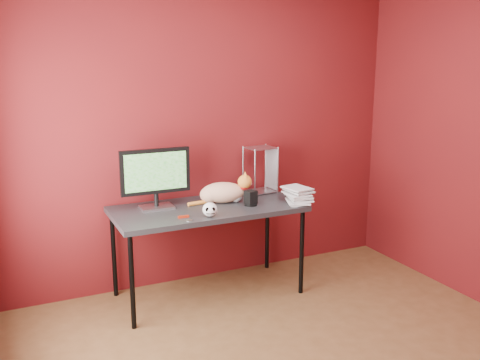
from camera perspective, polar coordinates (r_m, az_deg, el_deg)
name	(u,v)px	position (r m, az deg, el deg)	size (l,w,h in m)	color
room	(323,144)	(2.98, 8.87, 3.84)	(3.52, 3.52, 2.61)	brown
desk	(208,213)	(4.27, -3.47, -3.49)	(1.50, 0.70, 0.75)	black
monitor	(155,175)	(4.18, -9.00, 0.48)	(0.55, 0.18, 0.47)	#ABABAF
cat	(223,192)	(4.35, -1.78, -1.30)	(0.53, 0.29, 0.25)	#CA642A
skull_mug	(210,209)	(3.97, -3.23, -3.16)	(0.11, 0.12, 0.11)	white
speaker	(251,199)	(4.27, 1.15, -1.99)	(0.10, 0.10, 0.12)	black
book_stack	(290,118)	(4.23, 5.32, 6.65)	(0.24, 0.28, 1.39)	beige
wire_rack	(260,170)	(4.64, 2.19, 1.11)	(0.25, 0.22, 0.41)	#ABABAF
pocket_knife	(184,217)	(3.98, -6.05, -3.91)	(0.08, 0.02, 0.02)	#9D200C
black_gadget	(208,210)	(4.12, -3.41, -3.22)	(0.04, 0.03, 0.02)	black
washer	(189,220)	(3.91, -5.43, -4.30)	(0.05, 0.05, 0.00)	#ABABAF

